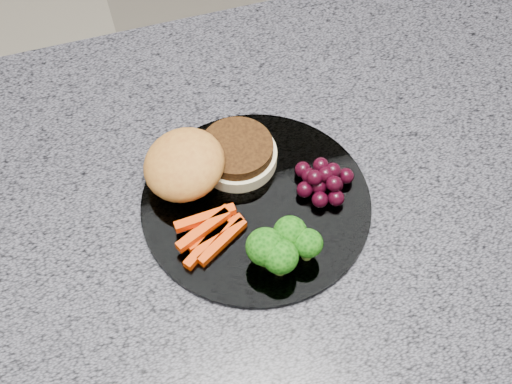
# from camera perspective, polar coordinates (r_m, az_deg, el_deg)

# --- Properties ---
(island_cabinet) EXTENTS (1.20, 0.60, 0.86)m
(island_cabinet) POSITION_cam_1_polar(r_m,az_deg,el_deg) (1.23, -2.78, -12.89)
(island_cabinet) COLOR brown
(island_cabinet) RESTS_ON ground
(countertop) EXTENTS (1.20, 0.60, 0.04)m
(countertop) POSITION_cam_1_polar(r_m,az_deg,el_deg) (0.83, -4.02, -1.39)
(countertop) COLOR #555460
(countertop) RESTS_ON island_cabinet
(plate) EXTENTS (0.26, 0.26, 0.01)m
(plate) POSITION_cam_1_polar(r_m,az_deg,el_deg) (0.80, 0.00, -0.93)
(plate) COLOR white
(plate) RESTS_ON countertop
(burger) EXTENTS (0.17, 0.12, 0.05)m
(burger) POSITION_cam_1_polar(r_m,az_deg,el_deg) (0.81, -4.23, 2.35)
(burger) COLOR beige
(burger) RESTS_ON plate
(carrot_sticks) EXTENTS (0.08, 0.07, 0.02)m
(carrot_sticks) POSITION_cam_1_polar(r_m,az_deg,el_deg) (0.77, -3.73, -3.23)
(carrot_sticks) COLOR #DC3A03
(carrot_sticks) RESTS_ON plate
(broccoli) EXTENTS (0.08, 0.06, 0.05)m
(broccoli) POSITION_cam_1_polar(r_m,az_deg,el_deg) (0.74, 2.09, -4.34)
(broccoli) COLOR olive
(broccoli) RESTS_ON plate
(grape_bunch) EXTENTS (0.07, 0.07, 0.03)m
(grape_bunch) POSITION_cam_1_polar(r_m,az_deg,el_deg) (0.81, 5.42, 0.93)
(grape_bunch) COLOR black
(grape_bunch) RESTS_ON plate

